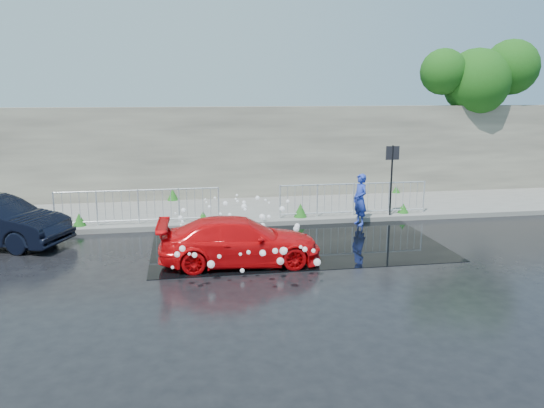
{
  "coord_description": "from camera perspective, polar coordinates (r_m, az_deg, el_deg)",
  "views": [
    {
      "loc": [
        -2.6,
        -13.27,
        4.24
      ],
      "look_at": [
        -0.05,
        1.65,
        1.0
      ],
      "focal_mm": 35.0,
      "sensor_mm": 36.0,
      "label": 1
    }
  ],
  "objects": [
    {
      "name": "railing_left",
      "position": [
        17.04,
        -14.19,
        -0.16
      ],
      "size": [
        5.05,
        0.05,
        1.1
      ],
      "color": "silver",
      "rests_on": "pavement"
    },
    {
      "name": "railing_right",
      "position": [
        17.88,
        8.76,
        0.64
      ],
      "size": [
        5.05,
        0.05,
        1.1
      ],
      "color": "silver",
      "rests_on": "pavement"
    },
    {
      "name": "curb",
      "position": [
        16.99,
        -0.59,
        -2.09
      ],
      "size": [
        30.0,
        0.25,
        0.16
      ],
      "primitive_type": "cube",
      "color": "#5D5E59",
      "rests_on": "ground"
    },
    {
      "name": "person",
      "position": [
        17.21,
        9.46,
        0.48
      ],
      "size": [
        0.51,
        0.67,
        1.66
      ],
      "primitive_type": "imported",
      "rotation": [
        0.0,
        0.0,
        -1.36
      ],
      "color": "#2237AD",
      "rests_on": "ground"
    },
    {
      "name": "tree",
      "position": [
        24.07,
        21.61,
        12.62
      ],
      "size": [
        5.07,
        2.74,
        6.34
      ],
      "color": "#332114",
      "rests_on": "ground"
    },
    {
      "name": "puddle",
      "position": [
        15.2,
        2.47,
        -4.1
      ],
      "size": [
        8.0,
        5.0,
        0.01
      ],
      "primitive_type": "cube",
      "color": "black",
      "rests_on": "ground"
    },
    {
      "name": "retaining_wall",
      "position": [
        20.77,
        -2.44,
        5.6
      ],
      "size": [
        30.0,
        0.6,
        3.5
      ],
      "primitive_type": "cube",
      "color": "#555047",
      "rests_on": "pavement"
    },
    {
      "name": "water_spray",
      "position": [
        13.87,
        -2.31,
        -2.93
      ],
      "size": [
        3.51,
        5.72,
        1.0
      ],
      "color": "white",
      "rests_on": "ground"
    },
    {
      "name": "red_car",
      "position": [
        13.22,
        -3.48,
        -4.01
      ],
      "size": [
        4.06,
        1.77,
        1.16
      ],
      "primitive_type": "imported",
      "rotation": [
        0.0,
        0.0,
        1.54
      ],
      "color": "red",
      "rests_on": "ground"
    },
    {
      "name": "weeds",
      "position": [
        18.28,
        -2.82,
        -0.24
      ],
      "size": [
        12.17,
        3.93,
        0.45
      ],
      "color": "#195015",
      "rests_on": "pavement"
    },
    {
      "name": "ground",
      "position": [
        14.17,
        1.34,
        -5.33
      ],
      "size": [
        90.0,
        90.0,
        0.0
      ],
      "primitive_type": "plane",
      "color": "black",
      "rests_on": "ground"
    },
    {
      "name": "sign_post",
      "position": [
        17.9,
        12.77,
        3.7
      ],
      "size": [
        0.45,
        0.06,
        2.5
      ],
      "color": "black",
      "rests_on": "ground"
    },
    {
      "name": "pavement",
      "position": [
        18.92,
        -1.55,
        -0.64
      ],
      "size": [
        30.0,
        4.0,
        0.15
      ],
      "primitive_type": "cube",
      "color": "#5D5E59",
      "rests_on": "ground"
    }
  ]
}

